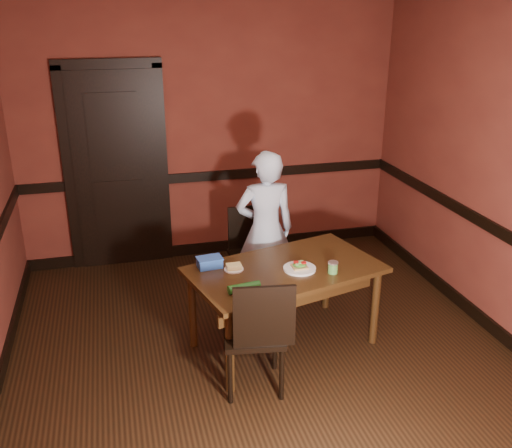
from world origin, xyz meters
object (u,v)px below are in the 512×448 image
dining_table (284,307)px  person (265,230)px  chair_near (253,332)px  sauce_jar (333,267)px  chair_far (252,254)px  cheese_saucer (234,268)px  sandwich_plate (300,267)px  food_tub (210,262)px

dining_table → person: person is taller
chair_near → sauce_jar: size_ratio=9.67×
chair_far → chair_near: size_ratio=0.94×
dining_table → chair_near: bearing=-143.4°
sauce_jar → cheese_saucer: bearing=161.3°
chair_far → cheese_saucer: chair_far is taller
dining_table → cheese_saucer: cheese_saucer is taller
sandwich_plate → cheese_saucer: (-0.50, 0.13, 0.00)m
chair_far → cheese_saucer: bearing=-115.1°
chair_near → sandwich_plate: 0.68m
chair_near → sauce_jar: 0.82m
person → sauce_jar: size_ratio=15.61×
dining_table → sauce_jar: size_ratio=15.83×
dining_table → sandwich_plate: size_ratio=5.81×
chair_near → sauce_jar: (0.71, 0.29, 0.29)m
chair_far → person: 0.36m
chair_far → sandwich_plate: chair_far is taller
dining_table → chair_far: (-0.04, 0.90, 0.08)m
dining_table → cheese_saucer: 0.55m
food_tub → chair_far: bearing=48.1°
sandwich_plate → dining_table: bearing=149.5°
dining_table → chair_far: bearing=78.2°
sandwich_plate → sauce_jar: 0.26m
person → sauce_jar: bearing=110.1°
chair_far → food_tub: size_ratio=4.05×
dining_table → cheese_saucer: bearing=156.2°
person → food_tub: size_ratio=6.99×
chair_near → cheese_saucer: chair_near is taller
dining_table → cheese_saucer: (-0.40, 0.07, 0.37)m
person → food_tub: 0.83m
person → cheese_saucer: bearing=58.6°
person → sauce_jar: 0.95m
person → sauce_jar: person is taller
chair_near → sandwich_plate: chair_near is taller
dining_table → sauce_jar: (0.33, -0.18, 0.40)m
food_tub → chair_near: bearing=-78.9°
cheese_saucer → food_tub: size_ratio=0.73×
chair_far → chair_near: bearing=-105.7°
chair_near → cheese_saucer: (-0.02, 0.53, 0.26)m
dining_table → chair_far: 0.91m
chair_far → sauce_jar: (0.37, -1.08, 0.32)m
person → cheese_saucer: person is taller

